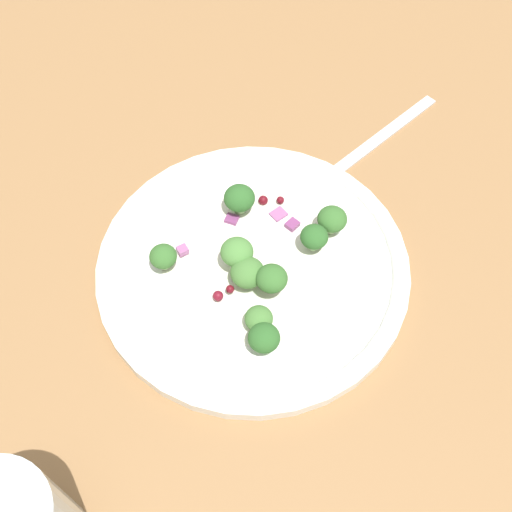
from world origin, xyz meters
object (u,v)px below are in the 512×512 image
(broccoli_floret_0, at_px, (239,199))
(broccoli_floret_2, at_px, (248,273))
(plate, at_px, (256,267))
(broccoli_floret_1, at_px, (314,237))
(fork, at_px, (366,148))

(broccoli_floret_0, bearing_deg, broccoli_floret_2, -30.56)
(plate, distance_m, broccoli_floret_0, 0.06)
(broccoli_floret_0, xyz_separation_m, broccoli_floret_1, (0.07, 0.03, -0.00))
(broccoli_floret_1, height_order, fork, broccoli_floret_1)
(plate, xyz_separation_m, broccoli_floret_0, (-0.06, 0.02, 0.02))
(broccoli_floret_0, relative_size, fork, 0.15)
(plate, bearing_deg, broccoli_floret_0, 157.98)
(broccoli_floret_0, distance_m, fork, 0.16)
(plate, relative_size, broccoli_floret_2, 9.36)
(plate, xyz_separation_m, broccoli_floret_1, (0.02, 0.05, 0.02))
(fork, bearing_deg, plate, -73.55)
(plate, xyz_separation_m, broccoli_floret_2, (0.01, -0.02, 0.02))
(fork, bearing_deg, broccoli_floret_2, -71.91)
(broccoli_floret_1, relative_size, fork, 0.13)
(broccoli_floret_1, height_order, broccoli_floret_2, same)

